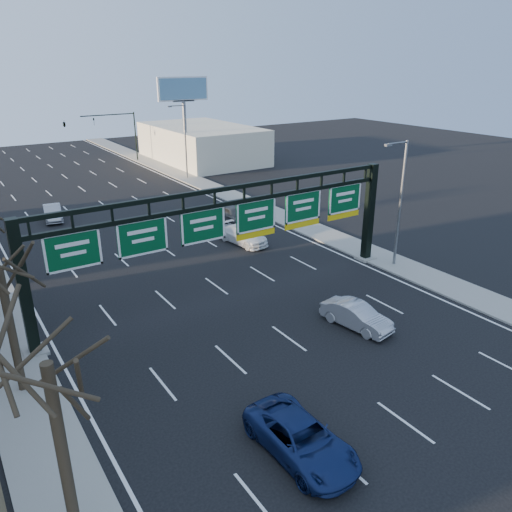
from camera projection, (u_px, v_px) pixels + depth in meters
ground at (312, 355)px, 25.34m from camera, size 160.00×160.00×0.00m
sidewalk_right at (283, 217)px, 47.40m from camera, size 3.00×120.00×0.12m
lane_markings at (157, 243)px, 40.86m from camera, size 21.60×120.00×0.01m
sign_gantry at (233, 227)px, 29.93m from camera, size 24.60×1.20×7.20m
building_right_distant at (202, 143)px, 73.48m from camera, size 12.00×20.00×5.00m
tree_near at (40, 330)px, 12.92m from camera, size 3.60×3.60×8.86m
streetlight_near at (400, 198)px, 34.52m from camera, size 2.15×0.22×9.00m
streetlight_far at (184, 138)px, 60.91m from camera, size 2.15×0.22×9.00m
billboard_right at (184, 100)px, 64.61m from camera, size 7.00×0.50×12.00m
traffic_signal_mast at (92, 126)px, 68.92m from camera, size 10.16×0.54×7.00m
car_blue_suv at (301, 439)px, 18.77m from camera, size 2.45×5.14×1.41m
car_silver_sedan at (356, 316)px, 27.81m from camera, size 2.15×4.38×1.38m
car_white_wagon at (243, 235)px, 40.57m from camera, size 2.66×5.03×1.39m
car_grey_far at (233, 214)px, 45.70m from camera, size 2.13×4.75×1.59m
car_silver_distant at (53, 213)px, 46.46m from camera, size 2.12×4.46×1.41m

